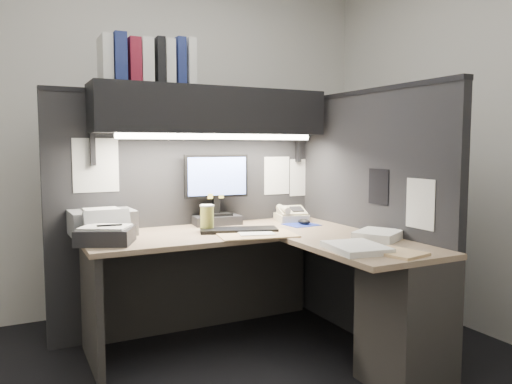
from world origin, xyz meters
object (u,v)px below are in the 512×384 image
desk (311,291)px  coffee_cup (207,219)px  notebook_stack (106,236)px  monitor (216,197)px  keyboard (239,230)px  telephone (291,215)px  printer (102,222)px  overhead_shelf (212,111)px

desk → coffee_cup: bearing=124.8°
desk → notebook_stack: bearing=156.4°
monitor → keyboard: 0.39m
monitor → coffee_cup: monitor is taller
keyboard → notebook_stack: 0.82m
desk → telephone: telephone is taller
printer → notebook_stack: printer is taller
overhead_shelf → notebook_stack: 1.09m
coffee_cup → printer: bearing=162.4°
desk → overhead_shelf: 1.33m
coffee_cup → keyboard: bearing=-32.2°
overhead_shelf → coffee_cup: overhead_shelf is taller
desk → printer: size_ratio=4.55×
telephone → notebook_stack: (-1.35, -0.26, 0.00)m
monitor → telephone: size_ratio=2.23×
telephone → desk: bearing=-100.4°
telephone → printer: printer is taller
monitor → printer: (-0.77, -0.04, -0.12)m
desk → monitor: bearing=106.6°
monitor → telephone: bearing=-5.0°
keyboard → printer: size_ratio=1.30×
monitor → printer: size_ratio=1.29×
keyboard → printer: printer is taller
telephone → printer: size_ratio=0.58×
desk → coffee_cup: size_ratio=10.64×
desk → telephone: (0.30, 0.72, 0.33)m
overhead_shelf → printer: 1.00m
monitor → notebook_stack: (-0.81, -0.36, -0.15)m
printer → desk: bearing=-39.1°
coffee_cup → desk: bearing=-55.2°
desk → overhead_shelf: size_ratio=1.10×
printer → notebook_stack: bearing=-97.9°
keyboard → notebook_stack: (-0.82, -0.01, 0.03)m
keyboard → coffee_cup: (-0.17, 0.11, 0.07)m
desk → coffee_cup: coffee_cup is taller
keyboard → coffee_cup: coffee_cup is taller
coffee_cup → notebook_stack: size_ratio=0.55×
overhead_shelf → keyboard: 0.81m
printer → overhead_shelf: bearing=-3.8°
desk → telephone: size_ratio=7.89×
desk → keyboard: keyboard is taller
printer → monitor: bearing=1.2°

